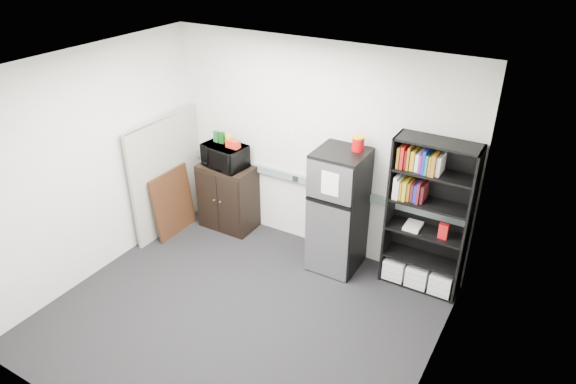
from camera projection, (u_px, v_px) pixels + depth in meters
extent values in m
plane|color=black|center=(239.00, 317.00, 5.66)|extent=(4.00, 4.00, 0.00)
cube|color=silver|center=(315.00, 149.00, 6.35)|extent=(4.00, 0.02, 2.70)
cube|color=silver|center=(434.00, 275.00, 4.13)|extent=(0.02, 3.50, 2.70)
cube|color=silver|center=(91.00, 167.00, 5.91)|extent=(0.02, 3.50, 2.70)
cube|color=white|center=(224.00, 75.00, 4.38)|extent=(4.00, 3.50, 0.02)
cube|color=slate|center=(313.00, 183.00, 6.54)|extent=(3.92, 0.05, 0.10)
cube|color=white|center=(291.00, 129.00, 6.41)|extent=(0.14, 0.00, 0.10)
cube|color=black|center=(391.00, 208.00, 5.92)|extent=(0.02, 0.34, 1.85)
cube|color=black|center=(468.00, 229.00, 5.53)|extent=(0.02, 0.34, 1.85)
cube|color=black|center=(432.00, 212.00, 5.85)|extent=(0.90, 0.02, 1.85)
cube|color=black|center=(439.00, 142.00, 5.29)|extent=(0.90, 0.34, 0.02)
cube|color=black|center=(418.00, 282.00, 6.16)|extent=(0.85, 0.32, 0.03)
cube|color=black|center=(422.00, 259.00, 5.99)|extent=(0.85, 0.32, 0.03)
cube|color=black|center=(426.00, 232.00, 5.82)|extent=(0.85, 0.32, 0.02)
cube|color=black|center=(430.00, 204.00, 5.64)|extent=(0.85, 0.32, 0.02)
cube|color=black|center=(434.00, 173.00, 5.46)|extent=(0.85, 0.32, 0.02)
cube|color=silver|center=(396.00, 266.00, 6.21)|extent=(0.25, 0.30, 0.25)
cube|color=silver|center=(419.00, 274.00, 6.09)|extent=(0.25, 0.30, 0.25)
cube|color=silver|center=(442.00, 281.00, 5.96)|extent=(0.25, 0.30, 0.25)
cube|color=gray|center=(167.00, 175.00, 6.95)|extent=(0.05, 1.30, 1.60)
cube|color=#B2B2B7|center=(160.00, 119.00, 6.56)|extent=(0.06, 1.30, 0.02)
cube|color=black|center=(228.00, 196.00, 7.12)|extent=(0.75, 0.47, 0.94)
cube|color=black|center=(207.00, 200.00, 7.02)|extent=(0.34, 0.01, 0.82)
cube|color=black|center=(229.00, 207.00, 6.86)|extent=(0.34, 0.01, 0.82)
cylinder|color=#B2B2B7|center=(214.00, 200.00, 6.93)|extent=(0.02, 0.02, 0.02)
cylinder|color=#B2B2B7|center=(220.00, 202.00, 6.88)|extent=(0.02, 0.02, 0.02)
imported|color=black|center=(225.00, 156.00, 6.81)|extent=(0.61, 0.45, 0.31)
cube|color=#175324|center=(216.00, 136.00, 6.79)|extent=(0.08, 0.06, 0.15)
cube|color=#0D3A0D|center=(222.00, 138.00, 6.75)|extent=(0.08, 0.06, 0.15)
cube|color=gold|center=(229.00, 140.00, 6.70)|extent=(0.08, 0.06, 0.14)
cube|color=red|center=(233.00, 144.00, 6.63)|extent=(0.19, 0.11, 0.10)
cube|color=black|center=(338.00, 212.00, 6.16)|extent=(0.59, 0.59, 1.53)
cube|color=#B3B3B8|center=(329.00, 183.00, 5.68)|extent=(0.56, 0.03, 0.46)
cube|color=#B3B3B8|center=(326.00, 242.00, 6.06)|extent=(0.56, 0.03, 0.98)
cube|color=black|center=(327.00, 204.00, 5.80)|extent=(0.56, 0.01, 0.03)
cube|color=white|center=(330.00, 184.00, 5.67)|extent=(0.21, 0.01, 0.28)
cube|color=black|center=(342.00, 152.00, 5.79)|extent=(0.59, 0.59, 0.02)
cylinder|color=#B3080A|center=(358.00, 143.00, 5.77)|extent=(0.14, 0.14, 0.17)
cylinder|color=gold|center=(359.00, 135.00, 5.73)|extent=(0.14, 0.14, 0.02)
cube|color=black|center=(173.00, 203.00, 6.99)|extent=(0.14, 0.70, 0.90)
cube|color=silver|center=(174.00, 203.00, 6.98)|extent=(0.09, 0.60, 0.77)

